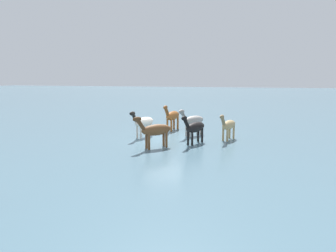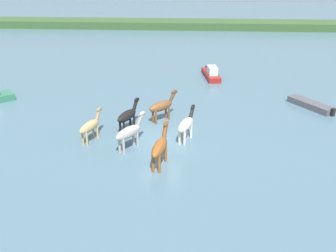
% 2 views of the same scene
% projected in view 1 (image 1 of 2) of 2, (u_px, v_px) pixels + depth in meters
% --- Properties ---
extents(ground_plane, '(191.98, 191.98, 0.00)m').
position_uv_depth(ground_plane, '(165.00, 138.00, 20.32)').
color(ground_plane, '#476675').
extents(horse_rear_stallion, '(1.67, 2.31, 1.94)m').
position_uv_depth(horse_rear_stallion, '(193.00, 121.00, 21.07)').
color(horse_rear_stallion, '#9E9993').
rests_on(horse_rear_stallion, ground_plane).
extents(horse_gray_outer, '(0.98, 2.64, 2.04)m').
position_uv_depth(horse_gray_outer, '(172.00, 116.00, 23.17)').
color(horse_gray_outer, brown).
rests_on(horse_gray_outer, ground_plane).
extents(horse_dark_mare, '(1.99, 2.06, 1.93)m').
position_uv_depth(horse_dark_mare, '(155.00, 130.00, 17.42)').
color(horse_dark_mare, brown).
rests_on(horse_dark_mare, ground_plane).
extents(horse_chestnut_trailing, '(1.33, 2.32, 1.85)m').
position_uv_depth(horse_chestnut_trailing, '(195.00, 128.00, 18.54)').
color(horse_chestnut_trailing, black).
rests_on(horse_chestnut_trailing, ground_plane).
extents(horse_pinto_flank, '(1.18, 2.42, 1.90)m').
position_uv_depth(horse_pinto_flank, '(143.00, 122.00, 20.56)').
color(horse_pinto_flank, silver).
rests_on(horse_pinto_flank, ground_plane).
extents(horse_dun_straggler, '(1.11, 2.28, 1.79)m').
position_uv_depth(horse_dun_straggler, '(228.00, 125.00, 19.67)').
color(horse_dun_straggler, tan).
rests_on(horse_dun_straggler, ground_plane).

